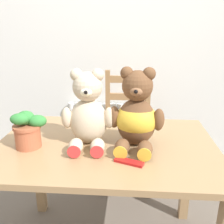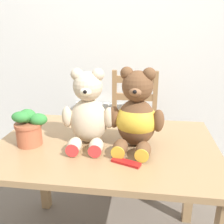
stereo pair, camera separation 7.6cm
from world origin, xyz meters
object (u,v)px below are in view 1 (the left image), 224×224
(teddy_bear_right, at_px, (136,115))
(teddy_bear_left, at_px, (88,113))
(wooden_chair_behind, at_px, (127,131))
(chocolate_bar, at_px, (129,162))
(potted_plant, at_px, (28,129))

(teddy_bear_right, bearing_deg, teddy_bear_left, 6.90)
(wooden_chair_behind, height_order, teddy_bear_right, teddy_bear_right)
(wooden_chair_behind, height_order, chocolate_bar, wooden_chair_behind)
(potted_plant, relative_size, chocolate_bar, 1.40)
(teddy_bear_left, xyz_separation_m, chocolate_bar, (0.21, -0.19, -0.16))
(teddy_bear_right, xyz_separation_m, chocolate_bar, (-0.03, -0.20, -0.16))
(wooden_chair_behind, bearing_deg, teddy_bear_right, 93.79)
(wooden_chair_behind, relative_size, potted_plant, 5.19)
(wooden_chair_behind, bearing_deg, teddy_bear_left, 76.60)
(wooden_chair_behind, xyz_separation_m, teddy_bear_left, (-0.19, -0.81, 0.44))
(chocolate_bar, bearing_deg, wooden_chair_behind, 91.23)
(chocolate_bar, bearing_deg, teddy_bear_right, 80.74)
(teddy_bear_left, distance_m, teddy_bear_right, 0.25)
(teddy_bear_right, bearing_deg, potted_plant, 12.94)
(teddy_bear_right, height_order, potted_plant, teddy_bear_right)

